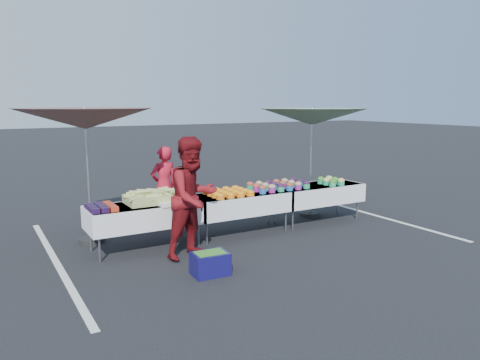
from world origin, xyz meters
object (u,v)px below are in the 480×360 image
umbrella_right (312,118)px  storage_bin (210,263)px  table_center (240,202)px  umbrella_left (85,120)px  table_right (317,193)px  customer (193,197)px  vendor (164,186)px  table_left (145,214)px

umbrella_right → storage_bin: (-3.36, -2.02, -1.91)m
table_center → umbrella_left: bearing=162.3°
table_right → umbrella_right: bearing=70.1°
storage_bin → customer: bearing=83.8°
storage_bin → umbrella_left: bearing=117.8°
vendor → umbrella_right: umbrella_right is taller
customer → storage_bin: bearing=-116.4°
customer → umbrella_left: umbrella_left is taller
table_center → table_right: same height
vendor → storage_bin: vendor is taller
umbrella_right → table_left: bearing=-173.6°
table_right → customer: customer is taller
umbrella_left → customer: bearing=-51.5°
customer → umbrella_right: bearing=3.1°
table_left → customer: customer is taller
table_right → vendor: 3.06m
table_center → customer: (-1.27, -0.75, 0.36)m
customer → umbrella_left: bearing=111.6°
vendor → storage_bin: (-0.45, -2.90, -0.61)m
umbrella_right → storage_bin: umbrella_right is taller
customer → table_left: bearing=108.5°
table_right → customer: bearing=-166.3°
table_left → umbrella_left: 1.85m
table_right → vendor: (-2.76, 1.30, 0.19)m
vendor → umbrella_left: umbrella_left is taller
umbrella_right → table_right: bearing=-109.9°
vendor → customer: 2.08m
umbrella_right → storage_bin: bearing=-149.0°
table_left → storage_bin: (0.39, -1.60, -0.41)m
table_right → umbrella_left: (-4.30, 0.80, 1.52)m
table_left → vendor: 1.56m
vendor → umbrella_right: (2.92, -0.88, 1.30)m
table_center → table_right: size_ratio=1.00×
table_right → customer: 3.18m
table_right → storage_bin: 3.61m
table_center → customer: bearing=-149.4°
table_center → table_right: 1.80m
table_center → customer: size_ratio=0.99×
vendor → umbrella_right: size_ratio=0.66×
table_center → umbrella_left: umbrella_left is taller
umbrella_left → table_left: bearing=-48.8°
vendor → table_left: bearing=49.9°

